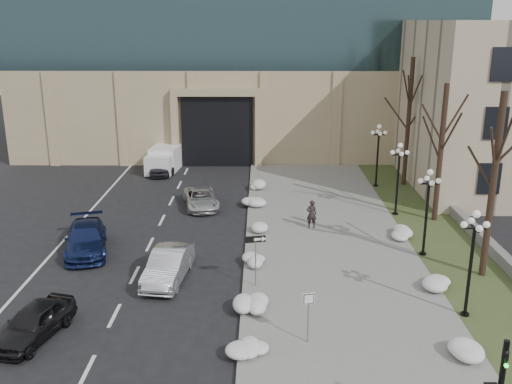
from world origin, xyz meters
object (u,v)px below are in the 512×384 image
car_c (86,239)px  pedestrian (312,214)px  car_a (34,322)px  car_d (201,198)px  lamppost_b (428,201)px  lamppost_a (472,250)px  lamppost_d (378,147)px  car_b (168,266)px  keep_sign (308,307)px  lamppost_c (399,169)px  box_truck (167,158)px  one_way_sign (259,245)px  car_e (160,166)px

car_c → pedestrian: size_ratio=3.01×
car_a → pedestrian: size_ratio=2.34×
car_d → lamppost_b: (12.60, -8.13, 2.46)m
car_c → lamppost_b: size_ratio=1.09×
lamppost_a → car_c: bearing=159.0°
car_a → car_c: car_c is taller
lamppost_d → car_b: bearing=-129.1°
car_b → car_c: (-4.98, 3.44, 0.00)m
car_c → lamppost_a: (18.00, -6.93, 2.32)m
keep_sign → lamppost_c: bearing=53.4°
car_c → lamppost_b: bearing=-15.7°
lamppost_a → lamppost_b: (0.00, 6.50, 0.00)m
car_c → box_truck: bearing=71.0°
lamppost_a → lamppost_c: size_ratio=1.00×
lamppost_a → pedestrian: bearing=118.2°
car_c → lamppost_c: size_ratio=1.09×
car_d → lamppost_d: lamppost_d is taller
car_a → pedestrian: 17.05m
car_b → one_way_sign: 4.64m
one_way_sign → lamppost_b: (8.68, 3.84, 0.92)m
car_e → lamppost_c: lamppost_c is taller
lamppost_c → lamppost_d: bearing=90.0°
car_b → box_truck: (-3.50, 21.50, 0.19)m
car_b → lamppost_a: lamppost_a is taller
car_d → lamppost_c: 12.94m
car_a → pedestrian: pedestrian is taller
pedestrian → box_truck: (-10.93, 14.54, -0.04)m
car_e → keep_sign: 27.27m
lamppost_b → one_way_sign: bearing=-156.1°
pedestrian → keep_sign: keep_sign is taller
car_a → lamppost_d: size_ratio=0.84×
car_e → lamppost_a: lamppost_a is taller
lamppost_b → lamppost_c: 6.50m
box_truck → car_d: bearing=-63.3°
car_e → pedestrian: pedestrian is taller
one_way_sign → lamppost_c: (8.68, 10.34, 0.92)m
keep_sign → lamppost_d: bearing=60.1°
pedestrian → keep_sign: (-1.20, -12.63, 0.64)m
car_e → lamppost_d: (16.83, -3.66, 2.40)m
car_b → lamppost_b: lamppost_b is taller
lamppost_d → keep_sign: bearing=-107.4°
pedestrian → lamppost_a: bearing=108.9°
one_way_sign → keep_sign: size_ratio=1.19×
car_a → car_e: car_a is taller
car_e → box_truck: bearing=72.2°
car_b → lamppost_d: (13.03, 16.02, 2.32)m
box_truck → lamppost_a: bearing=-50.6°
car_d → pedestrian: bearing=-43.5°
one_way_sign → lamppost_c: size_ratio=0.55×
car_d → one_way_sign: size_ratio=1.70×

